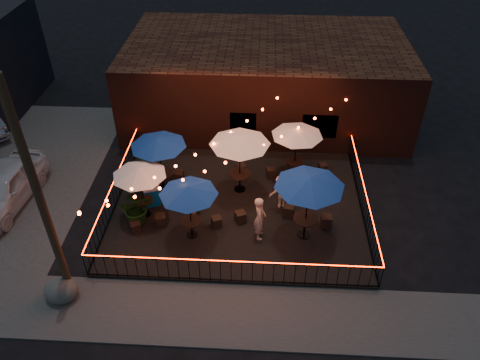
# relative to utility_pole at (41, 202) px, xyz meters

# --- Properties ---
(ground) EXTENTS (110.00, 110.00, 0.00)m
(ground) POSITION_rel_utility_pole_xyz_m (5.40, 2.60, -4.00)
(ground) COLOR black
(ground) RESTS_ON ground
(patio) EXTENTS (10.00, 8.00, 0.15)m
(patio) POSITION_rel_utility_pole_xyz_m (5.40, 4.60, -3.92)
(patio) COLOR black
(patio) RESTS_ON ground
(sidewalk) EXTENTS (18.00, 2.50, 0.05)m
(sidewalk) POSITION_rel_utility_pole_xyz_m (5.40, -0.65, -3.98)
(sidewalk) COLOR #3D3B39
(sidewalk) RESTS_ON ground
(brick_building) EXTENTS (14.00, 8.00, 4.00)m
(brick_building) POSITION_rel_utility_pole_xyz_m (6.40, 12.59, -2.00)
(brick_building) COLOR #35160E
(brick_building) RESTS_ON ground
(utility_pole) EXTENTS (0.26, 0.26, 8.00)m
(utility_pole) POSITION_rel_utility_pole_xyz_m (0.00, 0.00, 0.00)
(utility_pole) COLOR #352015
(utility_pole) RESTS_ON ground
(fence_front) EXTENTS (10.00, 0.04, 1.04)m
(fence_front) POSITION_rel_utility_pole_xyz_m (5.40, 0.60, -3.34)
(fence_front) COLOR black
(fence_front) RESTS_ON patio
(fence_left) EXTENTS (0.04, 8.00, 1.04)m
(fence_left) POSITION_rel_utility_pole_xyz_m (0.40, 4.60, -3.34)
(fence_left) COLOR black
(fence_left) RESTS_ON patio
(fence_right) EXTENTS (0.04, 8.00, 1.04)m
(fence_right) POSITION_rel_utility_pole_xyz_m (10.40, 4.60, -3.34)
(fence_right) COLOR black
(fence_right) RESTS_ON patio
(festoon_lights) EXTENTS (10.02, 8.72, 1.32)m
(festoon_lights) POSITION_rel_utility_pole_xyz_m (4.39, 4.30, -1.48)
(festoon_lights) COLOR #FB4117
(festoon_lights) RESTS_ON ground
(cafe_table_0) EXTENTS (2.27, 2.27, 2.28)m
(cafe_table_0) POSITION_rel_utility_pole_xyz_m (1.74, 3.87, -1.77)
(cafe_table_0) COLOR black
(cafe_table_0) RESTS_ON patio
(cafe_table_1) EXTENTS (2.36, 2.36, 2.53)m
(cafe_table_1) POSITION_rel_utility_pole_xyz_m (2.14, 5.59, -1.54)
(cafe_table_1) COLOR black
(cafe_table_1) RESTS_ON patio
(cafe_table_2) EXTENTS (2.32, 2.32, 2.36)m
(cafe_table_2) POSITION_rel_utility_pole_xyz_m (3.75, 2.79, -1.69)
(cafe_table_2) COLOR black
(cafe_table_2) RESTS_ON patio
(cafe_table_3) EXTENTS (2.63, 2.63, 2.72)m
(cafe_table_3) POSITION_rel_utility_pole_xyz_m (5.42, 5.65, -1.37)
(cafe_table_3) COLOR black
(cafe_table_3) RESTS_ON patio
(cafe_table_4) EXTENTS (2.80, 2.80, 2.78)m
(cafe_table_4) POSITION_rel_utility_pole_xyz_m (8.00, 3.02, -1.31)
(cafe_table_4) COLOR black
(cafe_table_4) RESTS_ON patio
(cafe_table_5) EXTENTS (2.67, 2.67, 2.42)m
(cafe_table_5) POSITION_rel_utility_pole_xyz_m (7.75, 6.83, -1.64)
(cafe_table_5) COLOR black
(cafe_table_5) RESTS_ON patio
(bistro_chair_0) EXTENTS (0.48, 0.48, 0.44)m
(bistro_chair_0) POSITION_rel_utility_pole_xyz_m (1.59, 2.88, -3.63)
(bistro_chair_0) COLOR black
(bistro_chair_0) RESTS_ON patio
(bistro_chair_1) EXTENTS (0.48, 0.48, 0.47)m
(bistro_chair_1) POSITION_rel_utility_pole_xyz_m (2.47, 3.29, -3.62)
(bistro_chair_1) COLOR black
(bistro_chair_1) RESTS_ON patio
(bistro_chair_2) EXTENTS (0.43, 0.43, 0.43)m
(bistro_chair_2) POSITION_rel_utility_pole_xyz_m (1.33, 5.87, -3.63)
(bistro_chair_2) COLOR black
(bistro_chair_2) RESTS_ON patio
(bistro_chair_3) EXTENTS (0.47, 0.47, 0.51)m
(bistro_chair_3) POSITION_rel_utility_pole_xyz_m (2.72, 6.07, -3.60)
(bistro_chair_3) COLOR black
(bistro_chair_3) RESTS_ON patio
(bistro_chair_4) EXTENTS (0.46, 0.46, 0.43)m
(bistro_chair_4) POSITION_rel_utility_pole_xyz_m (4.64, 3.34, -3.64)
(bistro_chair_4) COLOR black
(bistro_chair_4) RESTS_ON patio
(bistro_chair_5) EXTENTS (0.51, 0.51, 0.45)m
(bistro_chair_5) POSITION_rel_utility_pole_xyz_m (5.55, 3.66, -3.62)
(bistro_chair_5) COLOR black
(bistro_chair_5) RESTS_ON patio
(bistro_chair_6) EXTENTS (0.42, 0.42, 0.41)m
(bistro_chair_6) POSITION_rel_utility_pole_xyz_m (5.43, 6.86, -3.64)
(bistro_chair_6) COLOR black
(bistro_chair_6) RESTS_ON patio
(bistro_chair_7) EXTENTS (0.41, 0.41, 0.41)m
(bistro_chair_7) POSITION_rel_utility_pole_xyz_m (6.73, 6.64, -3.64)
(bistro_chair_7) COLOR black
(bistro_chair_7) RESTS_ON patio
(bistro_chair_8) EXTENTS (0.50, 0.50, 0.50)m
(bistro_chair_8) POSITION_rel_utility_pole_xyz_m (7.44, 4.11, -3.60)
(bistro_chair_8) COLOR black
(bistro_chair_8) RESTS_ON patio
(bistro_chair_9) EXTENTS (0.40, 0.40, 0.48)m
(bistro_chair_9) POSITION_rel_utility_pole_xyz_m (8.89, 3.59, -3.61)
(bistro_chair_9) COLOR black
(bistro_chair_9) RESTS_ON patio
(bistro_chair_10) EXTENTS (0.50, 0.50, 0.52)m
(bistro_chair_10) POSITION_rel_utility_pole_xyz_m (7.69, 6.95, -3.59)
(bistro_chair_10) COLOR black
(bistro_chair_10) RESTS_ON patio
(bistro_chair_11) EXTENTS (0.41, 0.41, 0.41)m
(bistro_chair_11) POSITION_rel_utility_pole_xyz_m (9.05, 7.13, -3.65)
(bistro_chair_11) COLOR black
(bistro_chair_11) RESTS_ON patio
(patron_a) EXTENTS (0.47, 0.69, 1.84)m
(patron_a) POSITION_rel_utility_pole_xyz_m (6.31, 2.87, -2.93)
(patron_a) COLOR #D5A78B
(patron_a) RESTS_ON patio
(patron_b) EXTENTS (0.84, 0.95, 1.65)m
(patron_b) POSITION_rel_utility_pole_xyz_m (3.61, 4.09, -3.03)
(patron_b) COLOR tan
(patron_b) RESTS_ON patio
(patron_c) EXTENTS (1.08, 0.69, 1.59)m
(patron_c) POSITION_rel_utility_pole_xyz_m (7.17, 4.62, -3.05)
(patron_c) COLOR tan
(patron_c) RESTS_ON patio
(potted_shrub_a) EXTENTS (1.59, 1.47, 1.46)m
(potted_shrub_a) POSITION_rel_utility_pole_xyz_m (1.57, 3.43, -3.12)
(potted_shrub_a) COLOR #0A360B
(potted_shrub_a) RESTS_ON patio
(potted_shrub_b) EXTENTS (0.84, 0.76, 1.27)m
(potted_shrub_b) POSITION_rel_utility_pole_xyz_m (1.25, 5.98, -3.22)
(potted_shrub_b) COLOR #13340F
(potted_shrub_b) RESTS_ON patio
(potted_shrub_c) EXTENTS (0.88, 0.88, 1.24)m
(potted_shrub_c) POSITION_rel_utility_pole_xyz_m (1.09, 7.22, -3.23)
(potted_shrub_c) COLOR #0B3A0C
(potted_shrub_c) RESTS_ON patio
(cooler) EXTENTS (0.78, 0.67, 0.87)m
(cooler) POSITION_rel_utility_pole_xyz_m (1.90, 4.51, -3.41)
(cooler) COLOR blue
(cooler) RESTS_ON patio
(boulder) EXTENTS (1.09, 0.96, 0.78)m
(boulder) POSITION_rel_utility_pole_xyz_m (-0.18, -0.27, -3.61)
(boulder) COLOR #41413C
(boulder) RESTS_ON ground
(car_white) EXTENTS (2.31, 4.87, 1.61)m
(car_white) POSITION_rel_utility_pole_xyz_m (-4.20, 4.43, -3.20)
(car_white) COLOR silver
(car_white) RESTS_ON ground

